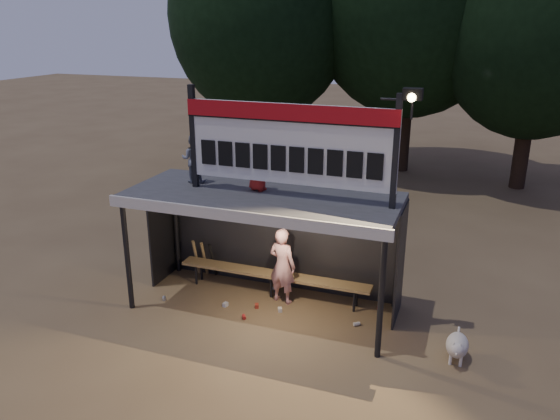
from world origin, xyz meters
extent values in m
plane|color=brown|center=(0.00, 0.00, 0.00)|extent=(80.00, 80.00, 0.00)
imported|color=white|center=(0.27, 0.35, 0.78)|extent=(0.63, 0.48, 1.55)
imported|color=slate|center=(-1.52, 0.25, 2.79)|extent=(0.54, 0.47, 0.93)
imported|color=#AC1F1A|center=(-0.15, 0.18, 2.77)|extent=(0.51, 0.41, 0.90)
cube|color=#3B3B3E|center=(0.00, 0.00, 2.26)|extent=(5.00, 2.00, 0.12)
cube|color=silver|center=(0.00, -1.02, 2.22)|extent=(5.10, 0.06, 0.20)
cylinder|color=black|center=(-2.40, -0.90, 1.10)|extent=(0.10, 0.10, 2.20)
cylinder|color=black|center=(2.40, -0.90, 1.10)|extent=(0.10, 0.10, 2.20)
cylinder|color=black|center=(-2.40, 0.90, 1.10)|extent=(0.10, 0.10, 2.20)
cylinder|color=black|center=(2.40, 0.90, 1.10)|extent=(0.10, 0.10, 2.20)
cube|color=black|center=(0.00, 1.00, 1.10)|extent=(5.00, 0.04, 2.20)
cube|color=black|center=(-2.50, 0.50, 1.10)|extent=(0.04, 1.00, 2.20)
cube|color=black|center=(2.50, 0.50, 1.10)|extent=(0.04, 1.00, 2.20)
cylinder|color=black|center=(0.00, 1.00, 2.15)|extent=(5.00, 0.06, 0.06)
cube|color=black|center=(-1.35, 0.00, 3.27)|extent=(0.10, 0.10, 1.90)
cube|color=black|center=(2.35, 0.00, 3.27)|extent=(0.10, 0.10, 1.90)
cube|color=silver|center=(0.50, 0.00, 3.27)|extent=(3.80, 0.08, 1.40)
cube|color=#AE0C13|center=(0.50, -0.05, 3.83)|extent=(3.80, 0.04, 0.28)
cube|color=black|center=(0.50, -0.06, 3.68)|extent=(3.80, 0.02, 0.03)
cube|color=black|center=(-1.03, -0.05, 3.02)|extent=(0.27, 0.03, 0.45)
cube|color=black|center=(-0.69, -0.05, 3.02)|extent=(0.27, 0.03, 0.45)
cube|color=black|center=(-0.35, -0.05, 3.02)|extent=(0.27, 0.03, 0.45)
cube|color=black|center=(-0.01, -0.05, 3.02)|extent=(0.27, 0.03, 0.45)
cube|color=black|center=(0.33, -0.05, 3.02)|extent=(0.27, 0.03, 0.45)
cube|color=black|center=(0.67, -0.05, 3.02)|extent=(0.27, 0.03, 0.45)
cube|color=black|center=(1.01, -0.05, 3.02)|extent=(0.27, 0.03, 0.45)
cube|color=black|center=(1.35, -0.05, 3.02)|extent=(0.27, 0.03, 0.45)
cube|color=black|center=(1.69, -0.05, 3.02)|extent=(0.27, 0.03, 0.45)
cube|color=black|center=(2.03, -0.05, 3.02)|extent=(0.27, 0.03, 0.45)
cylinder|color=black|center=(2.30, 0.00, 4.12)|extent=(0.50, 0.04, 0.04)
cylinder|color=black|center=(2.55, 0.00, 3.97)|extent=(0.04, 0.04, 0.30)
cube|color=black|center=(2.55, -0.05, 4.22)|extent=(0.30, 0.22, 0.18)
sphere|color=#FFD88C|center=(2.55, -0.14, 4.18)|extent=(0.14, 0.14, 0.14)
cube|color=olive|center=(0.00, 0.55, 0.45)|extent=(4.00, 0.35, 0.06)
cylinder|color=black|center=(-1.70, 0.43, 0.23)|extent=(0.05, 0.05, 0.45)
cylinder|color=black|center=(-1.70, 0.67, 0.23)|extent=(0.05, 0.05, 0.45)
cylinder|color=black|center=(0.00, 0.43, 0.23)|extent=(0.05, 0.05, 0.45)
cylinder|color=black|center=(0.00, 0.67, 0.23)|extent=(0.05, 0.05, 0.45)
cylinder|color=black|center=(1.70, 0.43, 0.23)|extent=(0.05, 0.05, 0.45)
cylinder|color=black|center=(1.70, 0.67, 0.23)|extent=(0.05, 0.05, 0.45)
cylinder|color=#2F2114|center=(-4.00, 10.00, 1.87)|extent=(0.50, 0.50, 3.74)
ellipsoid|color=black|center=(-4.00, 10.00, 5.53)|extent=(6.46, 6.46, 7.48)
cylinder|color=#302015|center=(1.00, 11.50, 2.09)|extent=(0.50, 0.50, 4.18)
cylinder|color=black|center=(5.00, 10.50, 1.76)|extent=(0.50, 0.50, 3.52)
ellipsoid|color=black|center=(5.00, 10.50, 5.20)|extent=(6.08, 6.08, 7.04)
ellipsoid|color=beige|center=(3.63, -0.54, 0.27)|extent=(0.36, 0.58, 0.36)
sphere|color=beige|center=(3.63, -0.82, 0.36)|extent=(0.22, 0.22, 0.22)
cone|color=beige|center=(3.63, -0.92, 0.34)|extent=(0.10, 0.10, 0.10)
cone|color=beige|center=(3.58, -0.84, 0.46)|extent=(0.06, 0.06, 0.07)
cone|color=beige|center=(3.68, -0.84, 0.46)|extent=(0.06, 0.06, 0.07)
cylinder|color=white|center=(3.55, -0.72, 0.09)|extent=(0.05, 0.05, 0.18)
cylinder|color=white|center=(3.71, -0.72, 0.09)|extent=(0.05, 0.05, 0.18)
cylinder|color=silver|center=(3.55, -0.36, 0.09)|extent=(0.05, 0.05, 0.18)
cylinder|color=beige|center=(3.71, -0.36, 0.09)|extent=(0.05, 0.05, 0.18)
cylinder|color=beige|center=(3.63, -0.24, 0.34)|extent=(0.04, 0.16, 0.14)
cylinder|color=#9D7C49|center=(-1.90, 0.82, 0.43)|extent=(0.06, 0.27, 0.84)
cylinder|color=olive|center=(-1.70, 0.82, 0.43)|extent=(0.08, 0.30, 0.83)
cylinder|color=black|center=(-1.50, 0.82, 0.43)|extent=(0.07, 0.33, 0.83)
cube|color=#A12B1B|center=(-0.11, -0.08, 0.04)|extent=(0.10, 0.12, 0.08)
cylinder|color=#B1B2B6|center=(-1.97, -0.42, 0.04)|extent=(0.12, 0.14, 0.07)
cube|color=beige|center=(0.37, -0.06, 0.04)|extent=(0.11, 0.12, 0.08)
cylinder|color=#B0201E|center=(-0.18, -0.54, 0.04)|extent=(0.12, 0.14, 0.07)
cube|color=#BABBC0|center=(-0.71, -0.24, 0.04)|extent=(0.09, 0.11, 0.08)
cylinder|color=beige|center=(1.87, -0.06, 0.04)|extent=(0.14, 0.13, 0.07)
cube|color=#B1211E|center=(2.16, 0.69, 0.04)|extent=(0.10, 0.12, 0.08)
cylinder|color=#A8A8AD|center=(-0.04, 0.74, 0.04)|extent=(0.13, 0.09, 0.07)
camera|label=1|loc=(3.55, -8.78, 5.27)|focal=35.00mm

